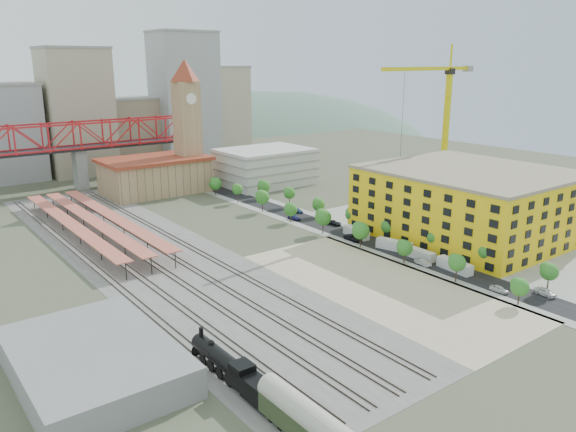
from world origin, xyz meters
TOP-DOWN VIEW (x-y plane):
  - ground at (0.00, 0.00)m, footprint 400.00×400.00m
  - ballast_strip at (-36.00, 17.50)m, footprint 36.00×165.00m
  - dirt_lot at (-4.00, -31.50)m, footprint 28.00×67.00m
  - street_asphalt at (16.00, 15.00)m, footprint 12.00×170.00m
  - sidewalk_west at (10.50, 15.00)m, footprint 3.00×170.00m
  - sidewalk_east at (21.50, 15.00)m, footprint 3.00×170.00m
  - construction_pad at (45.00, -20.00)m, footprint 50.00×90.00m
  - rail_tracks at (-37.80, 17.50)m, footprint 26.56×160.00m
  - platform_canopies at (-41.00, 45.00)m, footprint 16.00×80.00m
  - station_hall at (-5.00, 82.00)m, footprint 38.00×24.00m
  - clock_tower at (8.00, 79.99)m, footprint 12.00×12.00m
  - parking_garage at (36.00, 70.00)m, footprint 34.00×26.00m
  - truss_bridge at (-25.00, 105.00)m, footprint 94.00×9.60m
  - construction_building at (42.00, -20.00)m, footprint 44.60×50.60m
  - warehouse at (-66.00, -30.00)m, footprint 22.00×32.00m
  - street_trees at (16.00, 5.00)m, footprint 15.40×124.40m
  - skyline at (7.47, 142.31)m, footprint 133.00×46.00m
  - distant_hills at (45.28, 260.00)m, footprint 647.00×264.00m
  - locomotive at (-50.00, -43.94)m, footprint 2.99×23.09m
  - coach at (-50.00, -63.46)m, footprint 3.31×19.24m
  - tower_crane at (63.55, 8.01)m, footprint 49.04×7.65m
  - site_trailer_a at (16.00, -35.54)m, footprint 3.23×9.35m
  - site_trailer_b at (16.00, -24.99)m, footprint 2.30×8.68m
  - site_trailer_c at (16.00, -16.83)m, footprint 4.96×9.80m
  - site_trailer_d at (16.00, -2.72)m, footprint 3.44×9.31m
  - car_0 at (13.00, -49.11)m, footprint 1.76×4.06m
  - car_1 at (13.00, -28.75)m, footprint 2.04×4.67m
  - car_2 at (13.00, -4.64)m, footprint 2.71×5.65m
  - car_3 at (13.00, 21.46)m, footprint 2.40×4.90m
  - car_4 at (19.00, -55.88)m, footprint 2.59×4.96m
  - car_5 at (19.00, -30.32)m, footprint 1.74×4.23m
  - car_6 at (19.00, 9.71)m, footprint 2.63×4.87m
  - car_7 at (19.00, 27.63)m, footprint 1.98×4.75m

SIDE VIEW (x-z plane):
  - distant_hills at x=45.28m, z-range -193.04..33.96m
  - ground at x=0.00m, z-range 0.00..0.00m
  - street_trees at x=16.00m, z-range -4.00..4.00m
  - sidewalk_west at x=10.50m, z-range 0.00..0.04m
  - sidewalk_east at x=21.50m, z-range 0.00..0.04m
  - ballast_strip at x=-36.00m, z-range 0.00..0.06m
  - dirt_lot at x=-4.00m, z-range 0.00..0.06m
  - street_asphalt at x=16.00m, z-range 0.00..0.06m
  - construction_pad at x=45.00m, z-range 0.00..0.06m
  - rail_tracks at x=-37.80m, z-range 0.06..0.24m
  - car_6 at x=19.00m, z-range 0.00..1.30m
  - car_5 at x=19.00m, z-range 0.00..1.36m
  - car_0 at x=13.00m, z-range 0.00..1.36m
  - car_3 at x=13.00m, z-range 0.00..1.37m
  - car_7 at x=19.00m, z-range 0.00..1.37m
  - car_1 at x=13.00m, z-range 0.00..1.49m
  - car_2 at x=13.00m, z-range 0.00..1.55m
  - car_4 at x=19.00m, z-range 0.00..1.61m
  - site_trailer_b at x=16.00m, z-range 0.00..2.37m
  - site_trailer_d at x=16.00m, z-range 0.00..2.49m
  - site_trailer_a at x=16.00m, z-range 0.00..2.51m
  - site_trailer_c at x=16.00m, z-range 0.00..2.59m
  - locomotive at x=-50.00m, z-range -0.73..5.04m
  - warehouse at x=-66.00m, z-range 0.00..5.00m
  - coach at x=-50.00m, z-range 0.19..6.23m
  - platform_canopies at x=-41.00m, z-range 1.93..6.06m
  - station_hall at x=-5.00m, z-range 0.12..13.22m
  - parking_garage at x=36.00m, z-range 0.00..14.00m
  - construction_building at x=42.00m, z-range 0.01..18.81m
  - truss_bridge at x=-25.00m, z-range 6.06..31.66m
  - skyline at x=7.47m, z-range -7.19..52.81m
  - clock_tower at x=8.00m, z-range 2.70..54.70m
  - tower_crane at x=63.55m, z-range 6.15..58.67m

